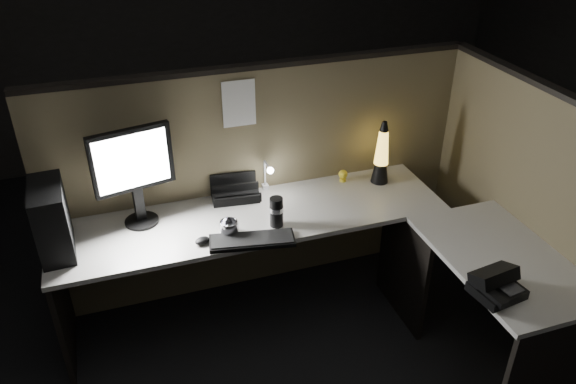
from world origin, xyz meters
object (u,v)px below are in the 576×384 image
object	(u,v)px
keyboard	(252,241)
desk_phone	(495,285)
monitor	(133,168)
lava_lamp	(381,157)
pc_tower	(52,219)

from	to	relation	value
keyboard	desk_phone	xyz separation A→B (m)	(0.99, -0.77, 0.04)
monitor	keyboard	world-z (taller)	monitor
desk_phone	monitor	bearing A→B (deg)	134.73
monitor	desk_phone	bearing A→B (deg)	-49.84
monitor	lava_lamp	bearing A→B (deg)	-13.19
monitor	keyboard	xyz separation A→B (m)	(0.55, -0.40, -0.34)
monitor	desk_phone	xyz separation A→B (m)	(1.54, -1.17, -0.30)
lava_lamp	desk_phone	bearing A→B (deg)	-88.30
pc_tower	keyboard	distance (m)	1.05
pc_tower	keyboard	bearing A→B (deg)	-18.10
pc_tower	monitor	bearing A→B (deg)	14.10
pc_tower	monitor	distance (m)	0.49
pc_tower	lava_lamp	distance (m)	1.96
monitor	keyboard	distance (m)	0.76
monitor	lava_lamp	size ratio (longest dim) A/B	1.38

